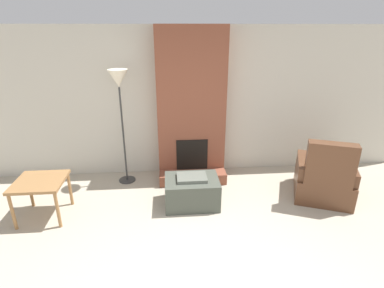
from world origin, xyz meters
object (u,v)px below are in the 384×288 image
at_px(ottoman, 192,191).
at_px(armchair, 324,181).
at_px(side_table, 40,185).
at_px(floor_lamp_left, 119,87).

relative_size(ottoman, armchair, 0.70).
bearing_deg(armchair, ottoman, 22.19).
height_order(armchair, side_table, armchair).
bearing_deg(floor_lamp_left, side_table, -136.66).
distance_m(armchair, side_table, 4.23).
relative_size(ottoman, floor_lamp_left, 0.42).
xyz_separation_m(ottoman, side_table, (-2.13, -0.14, 0.28)).
bearing_deg(floor_lamp_left, armchair, -14.70).
height_order(ottoman, side_table, side_table).
relative_size(armchair, floor_lamp_left, 0.59).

